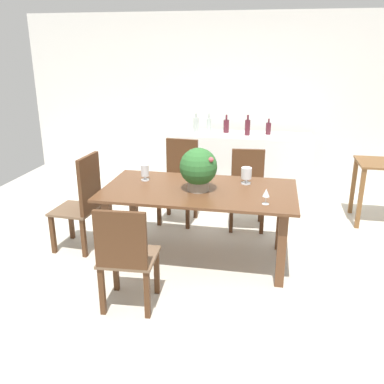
% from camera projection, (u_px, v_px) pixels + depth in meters
% --- Properties ---
extents(ground_plane, '(7.04, 7.04, 0.00)m').
position_uv_depth(ground_plane, '(199.00, 257.00, 4.40)').
color(ground_plane, beige).
extents(back_wall, '(6.40, 0.10, 2.60)m').
position_uv_depth(back_wall, '(229.00, 102.00, 6.38)').
color(back_wall, white).
rests_on(back_wall, ground).
extents(dining_table, '(1.91, 1.02, 0.77)m').
position_uv_depth(dining_table, '(199.00, 200.00, 4.17)').
color(dining_table, brown).
rests_on(dining_table, ground).
extents(chair_head_end, '(0.46, 0.48, 1.06)m').
position_uv_depth(chair_head_end, '(83.00, 199.00, 4.41)').
color(chair_head_end, '#4C2D19').
rests_on(chair_head_end, ground).
extents(chair_far_right, '(0.47, 0.48, 0.93)m').
position_uv_depth(chair_far_right, '(247.00, 184.00, 5.07)').
color(chair_far_right, '#4C2D19').
rests_on(chair_far_right, ground).
extents(chair_near_left, '(0.48, 0.46, 0.93)m').
position_uv_depth(chair_near_left, '(125.00, 254.00, 3.35)').
color(chair_near_left, '#4C2D19').
rests_on(chair_near_left, ground).
extents(chair_far_left, '(0.48, 0.47, 1.03)m').
position_uv_depth(chair_far_left, '(180.00, 177.00, 5.22)').
color(chair_far_left, '#4C2D19').
rests_on(chair_far_left, ground).
extents(flower_centerpiece, '(0.37, 0.37, 0.43)m').
position_uv_depth(flower_centerpiece, '(198.00, 168.00, 4.01)').
color(flower_centerpiece, gray).
rests_on(flower_centerpiece, dining_table).
extents(crystal_vase_left, '(0.11, 0.11, 0.17)m').
position_uv_depth(crystal_vase_left, '(246.00, 174.00, 4.25)').
color(crystal_vase_left, silver).
rests_on(crystal_vase_left, dining_table).
extents(crystal_vase_center_near, '(0.09, 0.09, 0.17)m').
position_uv_depth(crystal_vase_center_near, '(145.00, 171.00, 4.36)').
color(crystal_vase_center_near, silver).
rests_on(crystal_vase_center_near, dining_table).
extents(wine_glass, '(0.06, 0.06, 0.15)m').
position_uv_depth(wine_glass, '(266.00, 193.00, 3.70)').
color(wine_glass, silver).
rests_on(wine_glass, dining_table).
extents(kitchen_counter, '(1.88, 0.60, 0.93)m').
position_uv_depth(kitchen_counter, '(244.00, 166.00, 6.06)').
color(kitchen_counter, white).
rests_on(kitchen_counter, ground).
extents(wine_bottle_green, '(0.08, 0.08, 0.26)m').
position_uv_depth(wine_bottle_green, '(226.00, 126.00, 6.01)').
color(wine_bottle_green, '#511E28').
rests_on(wine_bottle_green, kitchen_counter).
extents(wine_bottle_dark, '(0.08, 0.08, 0.28)m').
position_uv_depth(wine_bottle_dark, '(196.00, 125.00, 5.96)').
color(wine_bottle_dark, '#B2BFB7').
rests_on(wine_bottle_dark, kitchen_counter).
extents(wine_bottle_tall, '(0.07, 0.07, 0.26)m').
position_uv_depth(wine_bottle_tall, '(209.00, 125.00, 6.10)').
color(wine_bottle_tall, '#B2BFB7').
rests_on(wine_bottle_tall, kitchen_counter).
extents(wine_bottle_clear, '(0.08, 0.08, 0.28)m').
position_uv_depth(wine_bottle_clear, '(247.00, 127.00, 5.83)').
color(wine_bottle_clear, '#511E28').
rests_on(wine_bottle_clear, kitchen_counter).
extents(wine_bottle_amber, '(0.07, 0.07, 0.22)m').
position_uv_depth(wine_bottle_amber, '(268.00, 128.00, 5.89)').
color(wine_bottle_amber, '#511E28').
rests_on(wine_bottle_amber, kitchen_counter).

